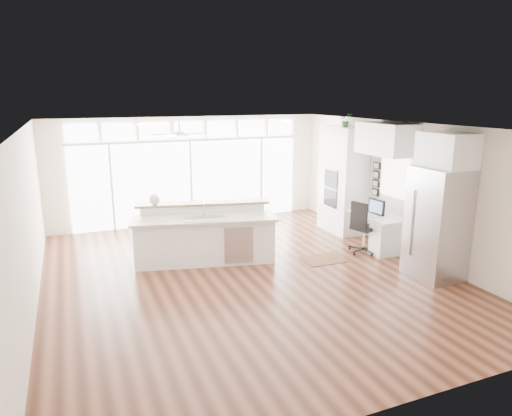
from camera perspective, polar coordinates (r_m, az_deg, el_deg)
name	(u,v)px	position (r m, az deg, el deg)	size (l,w,h in m)	color
floor	(247,275)	(8.48, -1.15, -8.43)	(7.00, 8.00, 0.02)	#432114
ceiling	(246,126)	(7.86, -1.25, 10.17)	(7.00, 8.00, 0.02)	silver
wall_back	(190,170)	(11.81, -8.29, 4.70)	(7.00, 0.04, 2.70)	silver
wall_front	(394,291)	(4.74, 16.90, -9.86)	(7.00, 0.04, 2.70)	silver
wall_left	(27,224)	(7.57, -26.72, -1.85)	(0.04, 8.00, 2.70)	silver
wall_right	(405,189)	(9.85, 18.15, 2.32)	(0.04, 8.00, 2.70)	silver
glass_wall	(191,182)	(11.80, -8.16, 3.22)	(5.80, 0.06, 2.08)	white
transom_row	(189,130)	(11.63, -8.39, 9.67)	(5.90, 0.06, 0.40)	white
desk_window	(395,177)	(10.02, 16.95, 3.75)	(0.04, 0.85, 0.85)	white
ceiling_fan	(179,129)	(10.40, -9.54, 9.69)	(1.16, 1.16, 0.32)	silver
recessed_lights	(242,127)	(8.05, -1.78, 10.11)	(3.40, 3.00, 0.02)	#EEE4CA
oven_cabinet	(343,180)	(11.09, 10.80, 3.47)	(0.64, 1.20, 2.50)	white
desk_nook	(378,232)	(10.08, 15.03, -2.90)	(0.72, 1.30, 0.76)	white
upper_cabinets	(386,139)	(9.73, 15.95, 8.30)	(0.64, 1.30, 0.64)	white
refrigerator	(437,224)	(8.71, 21.72, -1.82)	(0.76, 0.90, 2.00)	#ADACB1
fridge_cabinet	(447,150)	(8.51, 22.80, 6.68)	(0.64, 0.90, 0.60)	white
framed_photos	(376,179)	(10.52, 14.77, 3.53)	(0.06, 0.22, 0.80)	black
kitchen_island	(205,235)	(9.00, -6.42, -3.36)	(2.79, 1.05, 1.11)	white
rug	(324,259)	(9.32, 8.45, -6.37)	(0.83, 0.60, 0.01)	#3B2113
office_chair	(365,227)	(9.75, 13.41, -2.34)	(0.57, 0.53, 1.10)	black
fishbowl	(155,199)	(9.22, -12.57, 1.07)	(0.22, 0.22, 0.22)	silver
monitor	(377,207)	(9.89, 14.86, 0.15)	(0.07, 0.43, 0.36)	black
keyboard	(370,215)	(9.83, 14.01, -0.91)	(0.11, 0.30, 0.01)	silver
potted_plant	(346,122)	(10.93, 11.13, 10.55)	(0.27, 0.31, 0.24)	#285F2A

